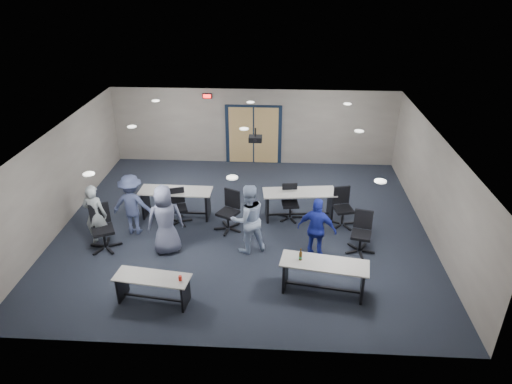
# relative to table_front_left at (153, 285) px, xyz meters

# --- Properties ---
(floor) EXTENTS (10.00, 10.00, 0.00)m
(floor) POSITION_rel_table_front_left_xyz_m (1.67, 3.26, -0.45)
(floor) COLOR #1C222D
(floor) RESTS_ON ground
(back_wall) EXTENTS (10.00, 0.04, 2.70)m
(back_wall) POSITION_rel_table_front_left_xyz_m (1.67, 7.76, 0.90)
(back_wall) COLOR gray
(back_wall) RESTS_ON floor
(front_wall) EXTENTS (10.00, 0.04, 2.70)m
(front_wall) POSITION_rel_table_front_left_xyz_m (1.67, -1.24, 0.90)
(front_wall) COLOR gray
(front_wall) RESTS_ON floor
(left_wall) EXTENTS (0.04, 9.00, 2.70)m
(left_wall) POSITION_rel_table_front_left_xyz_m (-3.33, 3.26, 0.90)
(left_wall) COLOR gray
(left_wall) RESTS_ON floor
(right_wall) EXTENTS (0.04, 9.00, 2.70)m
(right_wall) POSITION_rel_table_front_left_xyz_m (6.67, 3.26, 0.90)
(right_wall) COLOR gray
(right_wall) RESTS_ON floor
(ceiling) EXTENTS (10.00, 9.00, 0.04)m
(ceiling) POSITION_rel_table_front_left_xyz_m (1.67, 3.26, 2.25)
(ceiling) COLOR silver
(ceiling) RESTS_ON back_wall
(double_door) EXTENTS (2.00, 0.07, 2.20)m
(double_door) POSITION_rel_table_front_left_xyz_m (1.67, 7.73, 0.60)
(double_door) COLOR black
(double_door) RESTS_ON back_wall
(exit_sign) EXTENTS (0.32, 0.07, 0.18)m
(exit_sign) POSITION_rel_table_front_left_xyz_m (0.07, 7.71, 2.00)
(exit_sign) COLOR black
(exit_sign) RESTS_ON back_wall
(ceiling_projector) EXTENTS (0.35, 0.32, 0.37)m
(ceiling_projector) POSITION_rel_table_front_left_xyz_m (1.97, 3.76, 1.95)
(ceiling_projector) COLOR black
(ceiling_projector) RESTS_ON ceiling
(ceiling_can_lights) EXTENTS (6.24, 5.74, 0.02)m
(ceiling_can_lights) POSITION_rel_table_front_left_xyz_m (1.67, 3.51, 2.22)
(ceiling_can_lights) COLOR silver
(ceiling_can_lights) RESTS_ON ceiling
(table_front_left) EXTENTS (1.68, 0.75, 0.77)m
(table_front_left) POSITION_rel_table_front_left_xyz_m (0.00, 0.00, 0.00)
(table_front_left) COLOR #A6A39D
(table_front_left) RESTS_ON floor
(table_front_right) EXTENTS (1.99, 0.94, 1.06)m
(table_front_right) POSITION_rel_table_front_left_xyz_m (3.66, 0.55, 0.08)
(table_front_right) COLOR #A6A39D
(table_front_right) RESTS_ON floor
(table_back_left) EXTENTS (2.05, 0.71, 0.83)m
(table_back_left) POSITION_rel_table_front_left_xyz_m (-0.29, 3.71, 0.11)
(table_back_left) COLOR #A6A39D
(table_back_left) RESTS_ON floor
(table_back_right) EXTENTS (2.11, 0.91, 0.83)m
(table_back_right) POSITION_rel_table_front_left_xyz_m (3.21, 3.82, 0.11)
(table_back_right) COLOR #A6A39D
(table_back_right) RESTS_ON floor
(chair_back_a) EXTENTS (0.80, 0.80, 1.00)m
(chair_back_a) POSITION_rel_table_front_left_xyz_m (-0.15, 3.33, 0.05)
(chair_back_a) COLOR black
(chair_back_a) RESTS_ON floor
(chair_back_b) EXTENTS (0.96, 0.96, 1.13)m
(chair_back_b) POSITION_rel_table_front_left_xyz_m (1.26, 3.04, 0.11)
(chair_back_b) COLOR black
(chair_back_b) RESTS_ON floor
(chair_back_c) EXTENTS (0.72, 0.72, 1.02)m
(chair_back_c) POSITION_rel_table_front_left_xyz_m (2.96, 3.73, 0.06)
(chair_back_c) COLOR black
(chair_back_c) RESTS_ON floor
(chair_back_d) EXTENTS (0.84, 0.84, 1.10)m
(chair_back_d) POSITION_rel_table_front_left_xyz_m (4.42, 3.45, 0.10)
(chair_back_d) COLOR black
(chair_back_d) RESTS_ON floor
(chair_loose_left) EXTENTS (1.00, 1.00, 1.18)m
(chair_loose_left) POSITION_rel_table_front_left_xyz_m (-1.79, 1.94, 0.14)
(chair_loose_left) COLOR black
(chair_loose_left) RESTS_ON floor
(chair_loose_right) EXTENTS (0.84, 0.84, 1.09)m
(chair_loose_right) POSITION_rel_table_front_left_xyz_m (4.71, 2.16, 0.09)
(chair_loose_right) COLOR black
(chair_loose_right) RESTS_ON floor
(person_gray) EXTENTS (0.66, 0.47, 1.68)m
(person_gray) POSITION_rel_table_front_left_xyz_m (-2.03, 2.18, 0.39)
(person_gray) COLOR #99A4A7
(person_gray) RESTS_ON floor
(person_plaid) EXTENTS (1.04, 0.84, 1.83)m
(person_plaid) POSITION_rel_table_front_left_xyz_m (-0.16, 1.93, 0.46)
(person_plaid) COLOR slate
(person_plaid) RESTS_ON floor
(person_lightblue) EXTENTS (1.09, 0.99, 1.83)m
(person_lightblue) POSITION_rel_table_front_left_xyz_m (1.89, 2.09, 0.46)
(person_lightblue) COLOR #ACC1E4
(person_lightblue) RESTS_ON floor
(person_navy) EXTENTS (1.03, 0.66, 1.64)m
(person_navy) POSITION_rel_table_front_left_xyz_m (3.57, 1.86, 0.37)
(person_navy) COLOR #1B2799
(person_navy) RESTS_ON floor
(person_back) EXTENTS (1.12, 0.68, 1.70)m
(person_back) POSITION_rel_table_front_left_xyz_m (-1.25, 2.77, 0.40)
(person_back) COLOR #3D476E
(person_back) RESTS_ON floor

